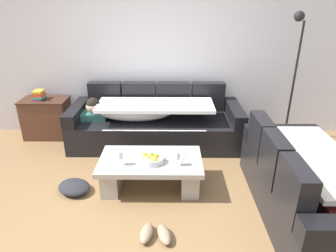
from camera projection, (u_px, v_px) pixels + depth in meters
ground_plane at (144, 210)px, 3.21m from camera, size 14.00×14.00×0.00m
back_wall at (153, 50)px, 4.64m from camera, size 9.00×0.10×2.70m
couch_along_wall at (153, 123)px, 4.57m from camera, size 2.56×0.92×0.88m
couch_near_window at (306, 186)px, 3.05m from camera, size 0.92×1.91×0.88m
coffee_table at (151, 169)px, 3.52m from camera, size 1.20×0.68×0.38m
fruit_bowl at (151, 159)px, 3.39m from camera, size 0.28×0.28×0.10m
wine_glass_near_left at (120, 155)px, 3.31m from camera, size 0.07×0.07×0.17m
wine_glass_near_right at (177, 156)px, 3.29m from camera, size 0.07×0.07×0.17m
open_magazine at (172, 156)px, 3.51m from camera, size 0.33×0.29×0.01m
side_cabinet at (47, 118)px, 4.79m from camera, size 0.72×0.44×0.64m
book_stack_on_cabinet at (39, 95)px, 4.63m from camera, size 0.19×0.20×0.15m
floor_lamp at (293, 71)px, 4.34m from camera, size 0.33×0.31×1.95m
pair_of_shoes at (155, 234)px, 2.83m from camera, size 0.34×0.30×0.09m
crumpled_garment at (74, 187)px, 3.50m from camera, size 0.51×0.47×0.12m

